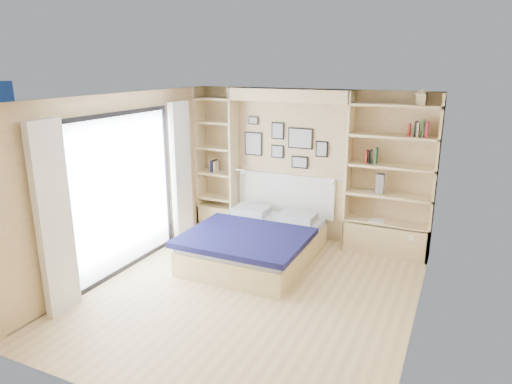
% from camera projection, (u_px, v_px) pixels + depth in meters
% --- Properties ---
extents(ground, '(4.50, 4.50, 0.00)m').
position_uv_depth(ground, '(251.00, 294.00, 5.92)').
color(ground, '#E3C589').
rests_on(ground, ground).
extents(room_shell, '(4.50, 4.50, 4.50)m').
position_uv_depth(room_shell, '(270.00, 183.00, 7.11)').
color(room_shell, tan).
rests_on(room_shell, ground).
extents(bed, '(1.74, 2.30, 1.07)m').
position_uv_depth(bed, '(256.00, 242.00, 6.90)').
color(bed, beige).
rests_on(bed, ground).
extents(photo_gallery, '(1.48, 0.02, 0.82)m').
position_uv_depth(photo_gallery, '(283.00, 143.00, 7.61)').
color(photo_gallery, black).
rests_on(photo_gallery, ground).
extents(reading_lamps, '(1.92, 0.12, 0.15)m').
position_uv_depth(reading_lamps, '(286.00, 176.00, 7.49)').
color(reading_lamps, silver).
rests_on(reading_lamps, ground).
extents(shelf_decor, '(3.56, 0.23, 2.03)m').
position_uv_depth(shelf_decor, '(373.00, 146.00, 6.84)').
color(shelf_decor, '#A51E1E').
rests_on(shelf_decor, ground).
extents(deck, '(3.20, 4.00, 0.05)m').
position_uv_depth(deck, '(50.00, 248.00, 7.37)').
color(deck, brown).
rests_on(deck, ground).
extents(deck_chair, '(0.55, 0.82, 0.77)m').
position_uv_depth(deck_chair, '(56.00, 228.00, 7.22)').
color(deck_chair, tan).
rests_on(deck_chair, ground).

